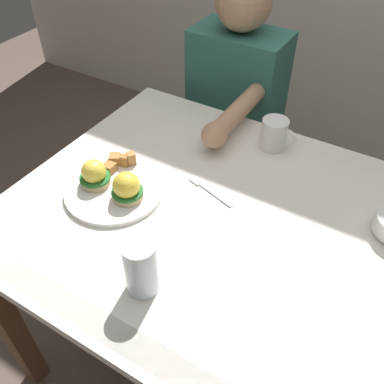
% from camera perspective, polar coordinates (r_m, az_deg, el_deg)
% --- Properties ---
extents(ground_plane, '(6.00, 6.00, 0.00)m').
position_cam_1_polar(ground_plane, '(1.68, 4.28, -21.72)').
color(ground_plane, brown).
extents(dining_table, '(1.20, 0.90, 0.74)m').
position_cam_1_polar(dining_table, '(1.14, 5.91, -7.80)').
color(dining_table, white).
rests_on(dining_table, ground_plane).
extents(eggs_benedict_plate, '(0.27, 0.27, 0.09)m').
position_cam_1_polar(eggs_benedict_plate, '(1.14, -10.75, 0.97)').
color(eggs_benedict_plate, white).
rests_on(eggs_benedict_plate, dining_table).
extents(coffee_mug, '(0.11, 0.08, 0.09)m').
position_cam_1_polar(coffee_mug, '(1.29, 11.29, 7.92)').
color(coffee_mug, white).
rests_on(coffee_mug, dining_table).
extents(fork, '(0.15, 0.06, 0.00)m').
position_cam_1_polar(fork, '(1.14, 2.28, 0.34)').
color(fork, silver).
rests_on(fork, dining_table).
extents(water_glass_near, '(0.07, 0.07, 0.14)m').
position_cam_1_polar(water_glass_near, '(0.89, -6.97, -10.56)').
color(water_glass_near, silver).
rests_on(water_glass_near, dining_table).
extents(diner_person, '(0.34, 0.54, 1.14)m').
position_cam_1_polar(diner_person, '(1.65, 5.62, 11.05)').
color(diner_person, '#33333D').
rests_on(diner_person, ground_plane).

